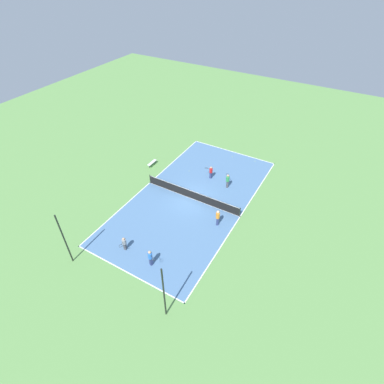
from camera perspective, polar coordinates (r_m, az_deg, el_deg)
The scene contains 15 objects.
ground_plane at distance 31.37m, azimuth -0.00°, elevation -1.27°, with size 80.00×80.00×0.00m, color #60934C.
court_surface at distance 31.36m, azimuth -0.00°, elevation -1.25°, with size 10.98×21.26×0.02m.
tennis_net at distance 31.00m, azimuth -0.00°, elevation -0.46°, with size 10.78×0.10×1.10m.
bench at distance 36.32m, azimuth -7.63°, elevation 5.53°, with size 0.36×1.47×0.45m.
player_far_green at distance 32.46m, azimuth 6.80°, elevation 2.28°, with size 0.76×0.97×1.68m.
player_center_orange at distance 27.98m, azimuth 4.92°, elevation -4.72°, with size 0.48×0.48×1.77m.
player_coach_red at distance 33.70m, azimuth 3.61°, elevation 3.90°, with size 0.94×0.37×1.54m.
player_near_blue at distance 25.06m, azimuth -7.95°, elevation -12.17°, with size 0.99×0.66×1.69m.
player_baseline_gray at distance 26.65m, azimuth -12.78°, elevation -9.44°, with size 0.54×0.98×1.42m.
tennis_ball_right_alley at distance 31.54m, azimuth -0.05°, elevation -0.86°, with size 0.07×0.07×0.07m, color #CCE033.
tennis_ball_left_sideline at distance 37.68m, azimuth 11.91°, elevation 5.77°, with size 0.07×0.07×0.07m, color #CCE033.
tennis_ball_near_net at distance 35.18m, azimuth -0.59°, elevation 4.02°, with size 0.07×0.07×0.07m, color #CCE033.
tennis_ball_midcourt at distance 38.03m, azimuth 7.69°, elevation 6.65°, with size 0.07×0.07×0.07m, color #CCE033.
fence_post_back_left at distance 21.08m, azimuth -5.37°, elevation -18.66°, with size 0.12×0.12×5.31m.
fence_post_back_right at distance 25.84m, azimuth -23.13°, elevation -8.33°, with size 0.12×0.12×5.31m.
Camera 1 is at (-11.83, 20.56, 20.53)m, focal length 28.00 mm.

